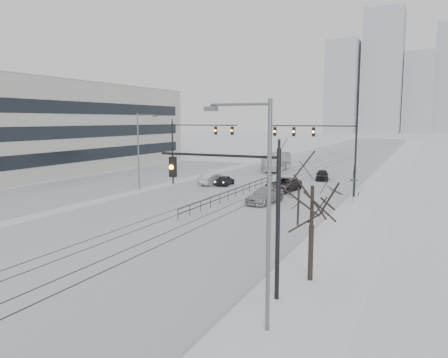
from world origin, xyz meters
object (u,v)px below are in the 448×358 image
sedan_sb_outer (214,179)px  sedan_nb_right (265,196)px  traffic_mast_near (244,201)px  sedan_sb_inner (225,180)px  sedan_nb_front (283,185)px  bare_tree (312,196)px  sedan_nb_far (322,175)px  box_truck (277,162)px

sedan_sb_outer → sedan_nb_right: 13.48m
traffic_mast_near → sedan_sb_inner: size_ratio=1.86×
sedan_nb_right → sedan_nb_front: bearing=102.4°
bare_tree → sedan_nb_right: bearing=115.7°
bare_tree → sedan_nb_far: (-7.82, 38.50, -3.77)m
traffic_mast_near → sedan_sb_outer: traffic_mast_near is taller
sedan_sb_inner → sedan_nb_front: bearing=165.3°
bare_tree → box_truck: (-17.03, 46.78, -3.04)m
bare_tree → box_truck: size_ratio=0.59×
sedan_nb_right → sedan_nb_far: sedan_nb_right is taller
sedan_nb_right → box_truck: box_truck is taller
sedan_sb_inner → sedan_nb_far: size_ratio=0.89×
traffic_mast_near → box_truck: bearing=106.4°
sedan_sb_outer → sedan_nb_far: size_ratio=1.13×
sedan_sb_outer → sedan_nb_front: sedan_sb_outer is taller
sedan_sb_inner → sedan_sb_outer: 1.50m
sedan_nb_front → sedan_nb_right: size_ratio=1.05×
sedan_sb_inner → sedan_nb_front: size_ratio=0.66×
sedan_sb_inner → sedan_nb_right: sedan_nb_right is taller
sedan_sb_outer → box_truck: 18.70m
sedan_sb_inner → box_truck: bearing=-97.1°
sedan_nb_right → sedan_nb_far: (1.46, 19.21, -0.06)m
traffic_mast_near → sedan_nb_far: 42.03m
sedan_nb_front → box_truck: 21.07m
sedan_nb_front → sedan_nb_far: 11.69m
traffic_mast_near → bare_tree: bearing=51.2°
box_truck → traffic_mast_near: bearing=102.2°
traffic_mast_near → sedan_nb_far: bearing=97.4°
sedan_nb_right → sedan_nb_far: bearing=94.0°
box_truck → sedan_sb_outer: bearing=78.6°
traffic_mast_near → bare_tree: size_ratio=1.15×
bare_tree → box_truck: bearing=110.0°
sedan_nb_right → box_truck: 28.57m
sedan_sb_outer → sedan_nb_front: (9.54, -1.25, -0.00)m
box_truck → sedan_nb_right: bearing=101.6°
sedan_sb_inner → sedan_nb_far: 14.22m
sedan_nb_right → sedan_nb_far: size_ratio=1.27×
box_truck → bare_tree: bearing=105.8°
sedan_sb_inner → sedan_nb_right: 12.58m
traffic_mast_near → sedan_sb_outer: (-16.96, 31.24, -3.77)m
sedan_nb_far → sedan_sb_inner: bearing=-146.4°
traffic_mast_near → sedan_nb_far: (-5.41, 41.51, -3.84)m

